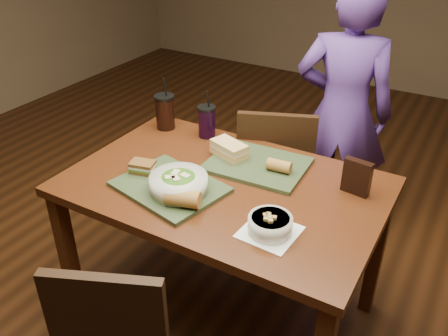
% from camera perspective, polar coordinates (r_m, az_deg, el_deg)
% --- Properties ---
extents(ground, '(6.00, 6.00, 0.00)m').
position_cam_1_polar(ground, '(2.46, 0.00, -16.72)').
color(ground, '#381C0B').
rests_on(ground, ground).
extents(dining_table, '(1.30, 0.85, 0.75)m').
position_cam_1_polar(dining_table, '(2.02, 0.00, -3.92)').
color(dining_table, '#46200E').
rests_on(dining_table, ground).
extents(chair_far, '(0.50, 0.51, 0.89)m').
position_cam_1_polar(chair_far, '(2.53, 6.87, -1.01)').
color(chair_far, black).
rests_on(chair_far, ground).
extents(diner, '(0.60, 0.46, 1.48)m').
position_cam_1_polar(diner, '(2.71, 14.05, 6.36)').
color(diner, '#533187').
rests_on(diner, ground).
extents(tray_near, '(0.48, 0.40, 0.02)m').
position_cam_1_polar(tray_near, '(1.94, -6.55, -2.26)').
color(tray_near, '#314025').
rests_on(tray_near, dining_table).
extents(tray_far, '(0.44, 0.34, 0.02)m').
position_cam_1_polar(tray_far, '(2.09, 4.03, 0.42)').
color(tray_far, '#314025').
rests_on(tray_far, dining_table).
extents(salad_bowl, '(0.23, 0.23, 0.08)m').
position_cam_1_polar(salad_bowl, '(1.87, -5.49, -1.77)').
color(salad_bowl, silver).
rests_on(salad_bowl, tray_near).
extents(soup_bowl, '(0.20, 0.20, 0.08)m').
position_cam_1_polar(soup_bowl, '(1.69, 5.57, -6.77)').
color(soup_bowl, white).
rests_on(soup_bowl, dining_table).
extents(sandwich_near, '(0.12, 0.09, 0.05)m').
position_cam_1_polar(sandwich_near, '(2.03, -9.75, 0.13)').
color(sandwich_near, '#593819').
rests_on(sandwich_near, tray_near).
extents(sandwich_far, '(0.18, 0.14, 0.07)m').
position_cam_1_polar(sandwich_far, '(2.12, 0.61, 2.29)').
color(sandwich_far, tan).
rests_on(sandwich_far, tray_far).
extents(baguette_near, '(0.15, 0.10, 0.07)m').
position_cam_1_polar(baguette_near, '(1.79, -5.01, -3.65)').
color(baguette_near, '#AD7533').
rests_on(baguette_near, tray_near).
extents(baguette_far, '(0.11, 0.06, 0.05)m').
position_cam_1_polar(baguette_far, '(2.02, 6.66, 0.27)').
color(baguette_far, '#AD7533').
rests_on(baguette_far, tray_far).
extents(cup_cola, '(0.10, 0.10, 0.27)m').
position_cam_1_polar(cup_cola, '(2.42, -7.11, 6.74)').
color(cup_cola, black).
rests_on(cup_cola, dining_table).
extents(cup_berry, '(0.09, 0.09, 0.24)m').
position_cam_1_polar(cup_berry, '(2.32, -2.08, 5.63)').
color(cup_berry, black).
rests_on(cup_berry, dining_table).
extents(chip_bag, '(0.12, 0.05, 0.15)m').
position_cam_1_polar(chip_bag, '(1.94, 15.69, -1.06)').
color(chip_bag, black).
rests_on(chip_bag, dining_table).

